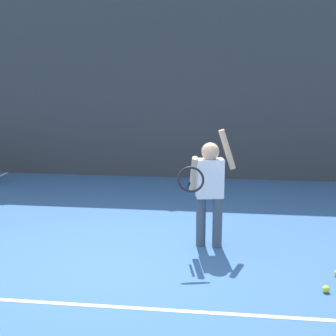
{
  "coord_description": "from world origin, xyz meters",
  "views": [
    {
      "loc": [
        1.26,
        -4.82,
        2.02
      ],
      "look_at": [
        0.51,
        0.93,
        0.85
      ],
      "focal_mm": 53.31,
      "sensor_mm": 36.0,
      "label": 1
    }
  ],
  "objects": [
    {
      "name": "fence_post_1",
      "position": [
        -2.55,
        4.35,
        1.75
      ],
      "size": [
        0.09,
        0.09,
        3.5
      ],
      "primitive_type": "cylinder",
      "color": "slate",
      "rests_on": "ground"
    },
    {
      "name": "tennis_player",
      "position": [
        1.01,
        0.64,
        0.73
      ],
      "size": [
        0.63,
        0.68,
        1.35
      ],
      "rotation": [
        0.0,
        0.0,
        0.22
      ],
      "color": "#3F4C59",
      "rests_on": "ground"
    },
    {
      "name": "court_line_baseline",
      "position": [
        0.0,
        -0.95,
        0.0
      ],
      "size": [
        9.0,
        0.05,
        0.0
      ],
      "primitive_type": "cube",
      "color": "white",
      "rests_on": "ground"
    },
    {
      "name": "back_fence_windscreen",
      "position": [
        0.0,
        4.29,
        1.68
      ],
      "size": [
        10.5,
        0.08,
        3.35
      ],
      "primitive_type": "cube",
      "color": "#383D42",
      "rests_on": "ground"
    },
    {
      "name": "fence_post_2",
      "position": [
        0.0,
        4.35,
        1.75
      ],
      "size": [
        0.09,
        0.09,
        3.5
      ],
      "primitive_type": "cylinder",
      "color": "slate",
      "rests_on": "ground"
    },
    {
      "name": "tennis_ball_4",
      "position": [
        2.14,
        -0.42,
        0.03
      ],
      "size": [
        0.07,
        0.07,
        0.07
      ],
      "primitive_type": "sphere",
      "color": "#CCE033",
      "rests_on": "ground"
    },
    {
      "name": "fence_post_3",
      "position": [
        2.55,
        4.35,
        1.75
      ],
      "size": [
        0.09,
        0.09,
        3.5
      ],
      "primitive_type": "cylinder",
      "color": "slate",
      "rests_on": "ground"
    },
    {
      "name": "ground_plane",
      "position": [
        0.0,
        0.0,
        0.0
      ],
      "size": [
        20.0,
        20.0,
        0.0
      ],
      "primitive_type": "plane",
      "color": "#335B93"
    }
  ]
}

